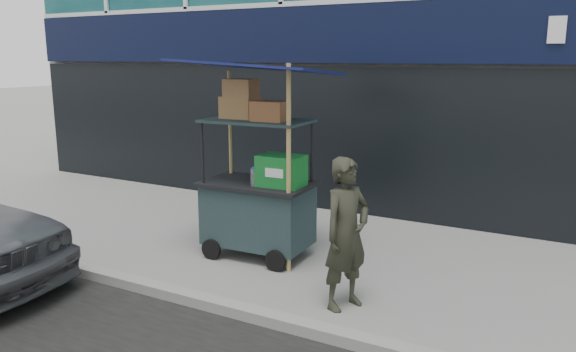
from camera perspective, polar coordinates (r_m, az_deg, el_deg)
The scene contains 4 objects.
ground at distance 5.90m, azimuth -2.47°, elevation -13.64°, with size 80.00×80.00×0.00m, color slate.
curb at distance 5.73m, azimuth -3.55°, elevation -13.85°, with size 80.00×0.18×0.12m, color gray.
vendor_cart at distance 7.20m, azimuth -2.99°, elevation -1.36°, with size 1.94×1.41×2.54m.
vendor_man at distance 5.77m, azimuth 5.96°, elevation -5.87°, with size 0.58×0.38×1.58m, color #27291E.
Camera 1 is at (2.79, -4.53, 2.56)m, focal length 35.00 mm.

